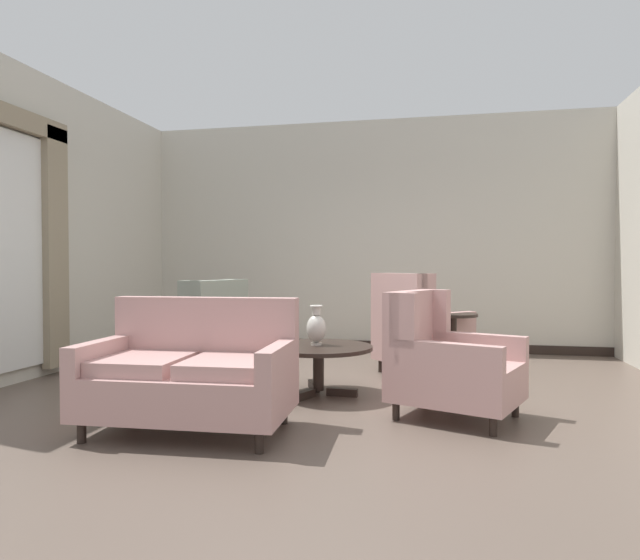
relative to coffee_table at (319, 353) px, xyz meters
The scene contains 11 objects.
ground 0.47m from the coffee_table, 63.68° to the right, with size 8.97×8.97×0.00m, color brown.
wall_back 3.16m from the coffee_table, 87.59° to the left, with size 6.56×0.08×3.21m, color beige.
wall_left 3.39m from the coffee_table, 167.21° to the left, with size 0.08×4.42×3.21m, color beige.
baseboard_back 2.87m from the coffee_table, 87.54° to the left, with size 6.40×0.03×0.12m, color black.
coffee_table is the anchor object (origin of this frame).
porcelain_vase 0.23m from the coffee_table, 145.03° to the left, with size 0.18×0.18×0.36m.
settee 1.42m from the coffee_table, 117.38° to the right, with size 1.44×0.88×0.93m.
armchair_foreground_right 1.45m from the coffee_table, 54.67° to the left, with size 1.13×1.13×1.09m.
armchair_near_sideboard 1.23m from the coffee_table, behind, with size 1.05×0.94×1.03m.
armchair_near_window 1.23m from the coffee_table, 24.99° to the right, with size 1.10×1.02×0.97m.
side_table 1.57m from the coffee_table, 39.25° to the left, with size 0.49×0.49×0.68m.
Camera 1 is at (0.92, -4.65, 1.16)m, focal length 31.24 mm.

